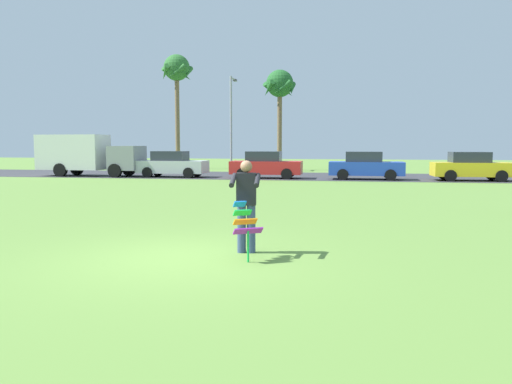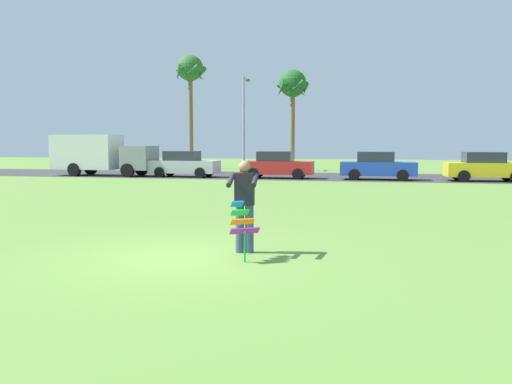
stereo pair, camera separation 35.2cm
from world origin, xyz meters
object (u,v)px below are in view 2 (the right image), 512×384
palm_tree_right_near (293,87)px  palm_tree_left_near (190,73)px  parked_car_red (277,165)px  streetlight_pole (244,117)px  kite_held (242,223)px  person_kite_flyer (244,202)px  parked_car_blue (378,166)px  parked_car_yellow (485,167)px  parked_truck_grey_van (99,154)px  parked_car_silver (184,164)px

palm_tree_right_near → palm_tree_left_near: bearing=177.5°
parked_car_red → streetlight_pole: size_ratio=0.60×
kite_held → streetlight_pole: (-6.83, 28.25, 3.33)m
streetlight_pole → parked_car_red: bearing=-62.5°
person_kite_flyer → streetlight_pole: 28.62m
parked_car_blue → parked_car_yellow: 5.71m
kite_held → palm_tree_left_near: palm_tree_left_near is taller
palm_tree_left_near → parked_car_yellow: bearing=-26.1°
parked_car_red → streetlight_pole: (-3.76, 7.23, 3.22)m
kite_held → parked_car_yellow: (8.44, 21.02, 0.11)m
parked_car_yellow → palm_tree_left_near: (-20.45, 10.03, 6.97)m
parked_truck_grey_van → palm_tree_right_near: size_ratio=0.87×
person_kite_flyer → palm_tree_left_near: size_ratio=0.19×
kite_held → streetlight_pole: 29.25m
parked_truck_grey_van → parked_car_yellow: (23.13, -0.00, -0.64)m
parked_car_blue → parked_car_yellow: same height
parked_car_silver → streetlight_pole: 8.18m
parked_car_blue → palm_tree_left_near: (-14.74, 10.03, 6.97)m
kite_held → parked_truck_grey_van: (-14.68, 21.02, 0.75)m
streetlight_pole → parked_car_silver: bearing=-106.0°
kite_held → palm_tree_left_near: bearing=111.1°
palm_tree_left_near → streetlight_pole: palm_tree_left_near is taller
person_kite_flyer → parked_car_red: person_kite_flyer is taller
parked_car_red → palm_tree_right_near: 11.18m
parked_car_yellow → palm_tree_right_near: bearing=141.2°
parked_truck_grey_van → streetlight_pole: size_ratio=0.97×
person_kite_flyer → parked_truck_grey_van: (-14.58, 20.42, 0.46)m
parked_truck_grey_van → parked_car_blue: size_ratio=1.60×
kite_held → parked_car_blue: size_ratio=0.24×
parked_car_red → palm_tree_left_near: (-8.94, 10.03, 6.97)m
parked_car_red → parked_car_yellow: bearing=-0.0°
parked_car_silver → parked_car_blue: same height
parked_truck_grey_van → streetlight_pole: (7.85, 7.23, 2.59)m
person_kite_flyer → parked_car_red: size_ratio=0.41×
parked_car_silver → parked_car_red: same height
person_kite_flyer → parked_car_silver: 22.24m
kite_held → parked_car_red: size_ratio=0.24×
kite_held → palm_tree_right_near: 31.41m
parked_car_yellow → palm_tree_left_near: bearing=153.9°
parked_car_yellow → palm_tree_left_near: palm_tree_left_near is taller
streetlight_pole → kite_held: bearing=-76.4°
parked_car_silver → streetlight_pole: size_ratio=0.60×
kite_held → parked_car_blue: bearing=82.6°
palm_tree_right_near → parked_truck_grey_van: bearing=-139.0°
person_kite_flyer → palm_tree_left_near: (-11.91, 30.45, 6.80)m
person_kite_flyer → palm_tree_right_near: 30.77m
parked_car_silver → parked_car_blue: size_ratio=1.00×
parked_car_red → parked_car_yellow: same height
kite_held → parked_car_yellow: 22.65m
kite_held → parked_car_red: 21.24m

